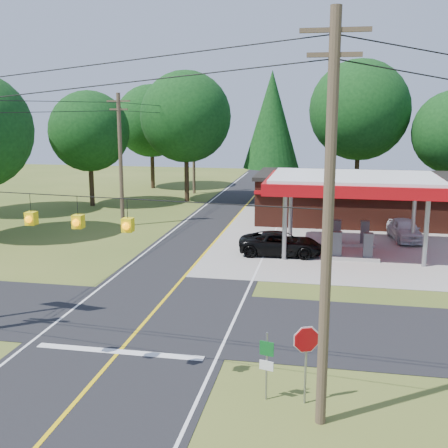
% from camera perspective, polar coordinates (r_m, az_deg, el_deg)
% --- Properties ---
extents(ground, '(120.00, 120.00, 0.00)m').
position_cam_1_polar(ground, '(24.98, -7.61, -9.40)').
color(ground, '#42571E').
rests_on(ground, ground).
extents(main_highway, '(8.00, 120.00, 0.02)m').
position_cam_1_polar(main_highway, '(24.98, -7.61, -9.37)').
color(main_highway, black).
rests_on(main_highway, ground).
extents(cross_road, '(70.00, 7.00, 0.02)m').
position_cam_1_polar(cross_road, '(24.98, -7.61, -9.36)').
color(cross_road, black).
rests_on(cross_road, ground).
extents(lane_center_yellow, '(0.15, 110.00, 0.00)m').
position_cam_1_polar(lane_center_yellow, '(24.97, -7.61, -9.34)').
color(lane_center_yellow, yellow).
rests_on(lane_center_yellow, main_highway).
extents(gas_canopy, '(10.60, 7.40, 4.88)m').
position_cam_1_polar(gas_canopy, '(35.42, 13.07, 3.85)').
color(gas_canopy, gray).
rests_on(gas_canopy, ground).
extents(convenience_store, '(16.40, 7.55, 3.80)m').
position_cam_1_polar(convenience_store, '(45.67, 13.73, 2.58)').
color(convenience_store, '#4D2016').
rests_on(convenience_store, ground).
extents(utility_pole_near_right, '(1.80, 0.30, 11.50)m').
position_cam_1_polar(utility_pole_near_right, '(15.37, 10.51, 0.19)').
color(utility_pole_near_right, '#473828').
rests_on(utility_pole_near_right, ground).
extents(utility_pole_far_left, '(1.80, 0.30, 10.00)m').
position_cam_1_polar(utility_pole_far_left, '(43.12, -10.47, 6.60)').
color(utility_pole_far_left, '#473828').
rests_on(utility_pole_far_left, ground).
extents(utility_pole_north, '(0.30, 0.30, 9.50)m').
position_cam_1_polar(utility_pole_north, '(58.91, -3.10, 7.70)').
color(utility_pole_north, '#473828').
rests_on(utility_pole_north, ground).
extents(overhead_beacons, '(17.04, 2.04, 1.03)m').
position_cam_1_polar(overhead_beacons, '(18.39, -16.97, 2.58)').
color(overhead_beacons, black).
rests_on(overhead_beacons, ground).
extents(treeline_backdrop, '(70.27, 51.59, 13.30)m').
position_cam_1_polar(treeline_backdrop, '(46.58, 2.50, 9.98)').
color(treeline_backdrop, '#332316').
rests_on(treeline_backdrop, ground).
extents(suv_car, '(5.30, 5.30, 1.43)m').
position_cam_1_polar(suv_car, '(34.77, 5.80, -2.01)').
color(suv_car, black).
rests_on(suv_car, ground).
extents(sedan_car, '(4.96, 4.96, 1.49)m').
position_cam_1_polar(sedan_car, '(40.27, 17.89, -0.56)').
color(sedan_car, silver).
rests_on(sedan_car, ground).
extents(octagonal_stop_sign, '(0.82, 0.39, 2.55)m').
position_cam_1_polar(octagonal_stop_sign, '(17.56, 8.36, -12.15)').
color(octagonal_stop_sign, gray).
rests_on(octagonal_stop_sign, ground).
extents(route_sign_post, '(0.45, 0.15, 2.24)m').
position_cam_1_polar(route_sign_post, '(17.86, 4.35, -13.62)').
color(route_sign_post, gray).
rests_on(route_sign_post, ground).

